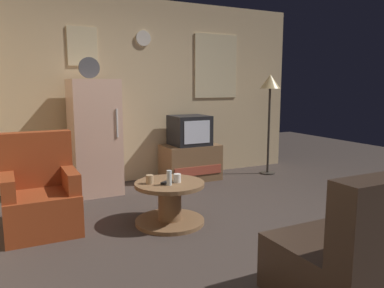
# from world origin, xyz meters

# --- Properties ---
(ground_plane) EXTENTS (12.00, 12.00, 0.00)m
(ground_plane) POSITION_xyz_m (0.00, 0.00, 0.00)
(ground_plane) COLOR #3D332D
(wall_with_art) EXTENTS (5.20, 0.12, 2.66)m
(wall_with_art) POSITION_xyz_m (0.01, 2.45, 1.33)
(wall_with_art) COLOR #D1B284
(wall_with_art) RESTS_ON ground_plane
(fridge) EXTENTS (0.60, 0.62, 1.77)m
(fridge) POSITION_xyz_m (-0.80, 2.01, 0.75)
(fridge) COLOR beige
(fridge) RESTS_ON ground_plane
(tv_stand) EXTENTS (0.84, 0.53, 0.54)m
(tv_stand) POSITION_xyz_m (0.63, 2.07, 0.27)
(tv_stand) COLOR brown
(tv_stand) RESTS_ON ground_plane
(crt_tv) EXTENTS (0.54, 0.51, 0.44)m
(crt_tv) POSITION_xyz_m (0.62, 2.07, 0.76)
(crt_tv) COLOR black
(crt_tv) RESTS_ON tv_stand
(standing_lamp) EXTENTS (0.32, 0.32, 1.59)m
(standing_lamp) POSITION_xyz_m (1.93, 1.86, 1.36)
(standing_lamp) COLOR #332D28
(standing_lamp) RESTS_ON ground_plane
(coffee_table) EXTENTS (0.72, 0.72, 0.44)m
(coffee_table) POSITION_xyz_m (-0.38, 0.51, 0.22)
(coffee_table) COLOR brown
(coffee_table) RESTS_ON ground_plane
(wine_glass) EXTENTS (0.05, 0.05, 0.15)m
(wine_glass) POSITION_xyz_m (-0.42, 0.41, 0.51)
(wine_glass) COLOR silver
(wine_glass) RESTS_ON coffee_table
(mug_ceramic_white) EXTENTS (0.08, 0.08, 0.09)m
(mug_ceramic_white) POSITION_xyz_m (-0.31, 0.47, 0.48)
(mug_ceramic_white) COLOR silver
(mug_ceramic_white) RESTS_ON coffee_table
(mug_ceramic_tan) EXTENTS (0.08, 0.08, 0.09)m
(mug_ceramic_tan) POSITION_xyz_m (-0.58, 0.55, 0.48)
(mug_ceramic_tan) COLOR tan
(mug_ceramic_tan) RESTS_ON coffee_table
(remote_control) EXTENTS (0.15, 0.12, 0.02)m
(remote_control) POSITION_xyz_m (-0.42, 0.49, 0.45)
(remote_control) COLOR black
(remote_control) RESTS_ON coffee_table
(armchair) EXTENTS (0.68, 0.68, 0.96)m
(armchair) POSITION_xyz_m (-1.58, 0.92, 0.34)
(armchair) COLOR maroon
(armchair) RESTS_ON ground_plane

